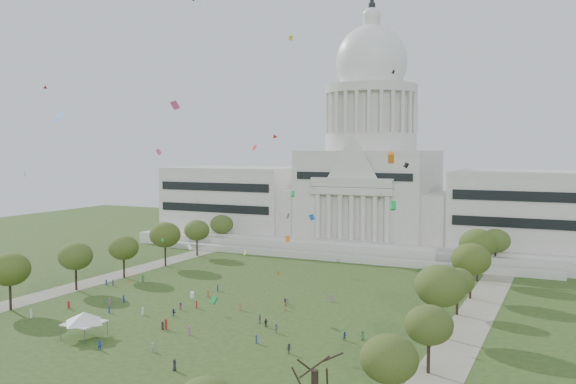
{
  "coord_description": "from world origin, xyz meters",
  "views": [
    {
      "loc": [
        65.94,
        -94.99,
        34.9
      ],
      "look_at": [
        0.0,
        45.0,
        24.0
      ],
      "focal_mm": 38.0,
      "sensor_mm": 36.0,
      "label": 1
    }
  ],
  "objects_px": {
    "event_tent": "(84,317)",
    "big_bare_tree": "(315,365)",
    "person_0": "(363,335)",
    "capitol": "(370,185)"
  },
  "relations": [
    {
      "from": "capitol",
      "to": "person_0",
      "type": "height_order",
      "value": "capitol"
    },
    {
      "from": "capitol",
      "to": "big_bare_tree",
      "type": "xyz_separation_m",
      "value": [
        38.0,
        -141.59,
        -13.62
      ]
    },
    {
      "from": "big_bare_tree",
      "to": "person_0",
      "type": "distance_m",
      "value": 39.03
    },
    {
      "from": "capitol",
      "to": "person_0",
      "type": "bearing_deg",
      "value": -73.01
    },
    {
      "from": "capitol",
      "to": "event_tent",
      "type": "distance_m",
      "value": 126.67
    },
    {
      "from": "event_tent",
      "to": "big_bare_tree",
      "type": "bearing_deg",
      "value": -17.84
    },
    {
      "from": "person_0",
      "to": "event_tent",
      "type": "bearing_deg",
      "value": -135.37
    },
    {
      "from": "person_0",
      "to": "big_bare_tree",
      "type": "bearing_deg",
      "value": -59.3
    },
    {
      "from": "capitol",
      "to": "event_tent",
      "type": "xyz_separation_m",
      "value": [
        -15.62,
        -124.33,
        -18.51
      ]
    },
    {
      "from": "event_tent",
      "to": "person_0",
      "type": "distance_m",
      "value": 51.66
    }
  ]
}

